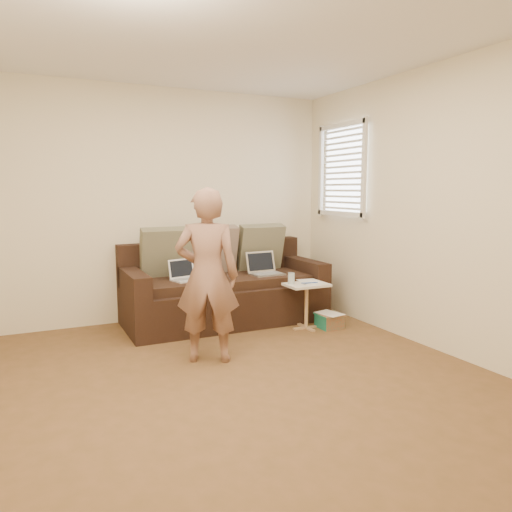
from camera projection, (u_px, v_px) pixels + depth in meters
name	position (u px, v px, depth m)	size (l,w,h in m)	color
floor	(240.00, 388.00, 3.68)	(4.50, 4.50, 0.00)	brown
ceiling	(238.00, 23.00, 3.33)	(4.50, 4.50, 0.00)	white
wall_back	(160.00, 205.00, 5.52)	(4.00, 4.00, 0.00)	beige
wall_right	(445.00, 210.00, 4.36)	(4.50, 4.50, 0.00)	beige
window_blinds	(343.00, 170.00, 5.62)	(0.12, 0.88, 1.08)	white
sofa	(225.00, 284.00, 5.47)	(2.20, 0.95, 0.85)	black
pillow_left	(166.00, 253.00, 5.38)	(0.55, 0.14, 0.55)	#66644B
pillow_mid	(213.00, 250.00, 5.60)	(0.55, 0.14, 0.55)	brown
pillow_right	(260.00, 247.00, 5.85)	(0.55, 0.14, 0.55)	#66644B
laptop_silver	(267.00, 275.00, 5.54)	(0.36, 0.26, 0.24)	#B7BABC
laptop_white	(187.00, 280.00, 5.20)	(0.31, 0.22, 0.22)	white
person	(207.00, 275.00, 4.17)	(0.55, 0.37, 1.50)	#87554A
side_table	(306.00, 306.00, 5.22)	(0.44, 0.31, 0.49)	silver
drinking_glass	(291.00, 278.00, 5.16)	(0.07, 0.07, 0.12)	silver
scissors	(309.00, 283.00, 5.18)	(0.18, 0.10, 0.02)	silver
paper_on_table	(310.00, 282.00, 5.29)	(0.21, 0.30, 0.00)	white
striped_box	(329.00, 320.00, 5.26)	(0.26, 0.26, 0.16)	red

